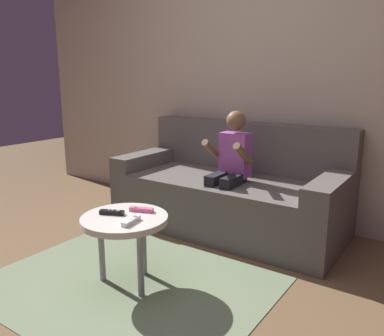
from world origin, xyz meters
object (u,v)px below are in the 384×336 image
Objects in this scene: couch at (230,193)px; person_seated_on_couch at (229,166)px; game_remote_white_far_corner at (131,221)px; game_remote_black_near_edge at (112,212)px; coffee_table at (125,225)px; game_remote_pink_center at (141,209)px.

person_seated_on_couch reaches higher than couch.
person_seated_on_couch is 6.54× the size of game_remote_white_far_corner.
game_remote_black_near_edge is at bearing -96.17° from couch.
couch is at bearing 92.72° from game_remote_white_far_corner.
coffee_table is 0.10m from game_remote_black_near_edge.
game_remote_white_far_corner reaches higher than coffee_table.
game_remote_white_far_corner is at bearing -29.17° from coffee_table.
couch reaches higher than coffee_table.
game_remote_pink_center is at bearing 51.65° from game_remote_black_near_edge.
couch is 12.44× the size of game_remote_black_near_edge.
game_remote_black_near_edge is (-0.21, -0.99, -0.11)m from person_seated_on_couch.
game_remote_pink_center and game_remote_white_far_corner have the same top height.
couch reaches higher than game_remote_white_far_corner.
person_seated_on_couch reaches higher than coffee_table.
couch is 1.18m from game_remote_black_near_edge.
game_remote_pink_center is 0.19m from game_remote_white_far_corner.
person_seated_on_couch is at bearing -65.19° from couch.
game_remote_white_far_corner is at bearing -65.21° from game_remote_pink_center.
couch is at bearing 83.83° from game_remote_black_near_edge.
coffee_table is (-0.04, -1.14, 0.09)m from couch.
game_remote_white_far_corner is (0.08, -0.17, 0.00)m from game_remote_pink_center.
coffee_table is 3.39× the size of game_remote_white_far_corner.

